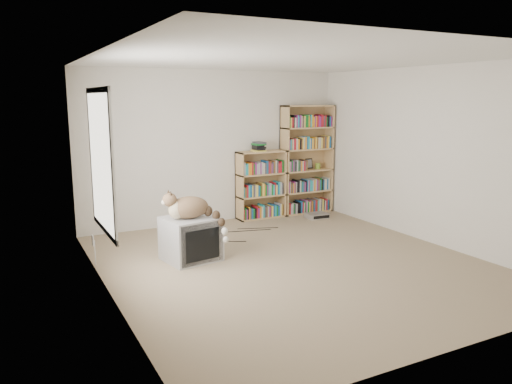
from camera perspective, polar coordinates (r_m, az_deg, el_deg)
name	(u,v)px	position (r m, az deg, el deg)	size (l,w,h in m)	color
floor	(293,263)	(6.37, 4.22, -8.12)	(4.50, 5.00, 0.01)	tan
wall_back	(214,147)	(8.30, -4.77, 5.11)	(4.50, 0.02, 2.50)	white
wall_front	(463,203)	(4.20, 22.62, -1.12)	(4.50, 0.02, 2.50)	white
wall_left	(104,178)	(5.27, -16.93, 1.49)	(0.02, 5.00, 2.50)	white
wall_right	(429,155)	(7.51, 19.19, 3.97)	(0.02, 5.00, 2.50)	white
ceiling	(296,59)	(6.05, 4.55, 14.92)	(4.50, 5.00, 0.02)	white
window	(101,161)	(5.44, -17.28, 3.35)	(0.02, 1.22, 1.52)	white
crt_tv	(191,239)	(6.46, -7.49, -5.32)	(0.73, 0.68, 0.56)	#AEAFB1
cat	(194,211)	(6.30, -7.11, -2.12)	(0.75, 0.58, 0.61)	#3D2619
bookcase_tall	(306,163)	(9.02, 5.76, 3.37)	(0.96, 0.30, 1.93)	#A98354
bookcase_short	(260,187)	(8.60, 0.51, 0.52)	(0.85, 0.30, 1.17)	#A98354
book_stack	(258,147)	(8.43, 0.27, 5.21)	(0.19, 0.25, 0.16)	#AE1724
green_mug	(317,166)	(9.14, 7.03, 2.98)	(0.09, 0.09, 0.10)	olive
framed_print	(309,163)	(9.15, 6.07, 3.26)	(0.14, 0.01, 0.18)	black
dvd_player	(317,216)	(8.74, 6.97, -2.69)	(0.36, 0.26, 0.08)	#B6B7BC
wall_outlet	(93,241)	(6.50, -18.15, -5.29)	(0.01, 0.08, 0.13)	silver
floor_cables	(238,234)	(7.66, -2.05, -4.81)	(1.20, 0.70, 0.01)	black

